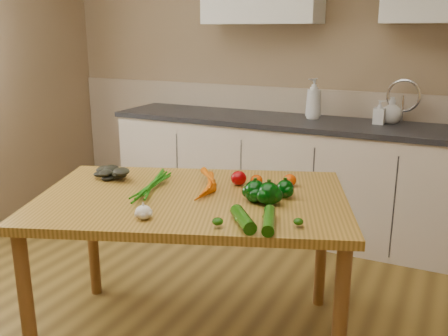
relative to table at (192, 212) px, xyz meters
name	(u,v)px	position (x,y,z in m)	size (l,w,h in m)	color
room	(92,108)	(-0.25, -0.38, 0.55)	(4.04, 5.04, 2.64)	olive
counter_run	(290,174)	(-0.04, 1.64, -0.24)	(2.84, 0.64, 1.14)	beige
table	(192,212)	(0.00, 0.00, 0.00)	(1.71, 1.40, 0.79)	#A97B31
soap_bottle_a	(314,99)	(0.10, 1.72, 0.35)	(0.12, 0.12, 0.31)	silver
soap_bottle_b	(379,112)	(0.59, 1.71, 0.28)	(0.08, 0.08, 0.17)	silver
soap_bottle_c	(392,110)	(0.67, 1.78, 0.29)	(0.15, 0.15, 0.19)	silver
carrot_bunch	(191,183)	(-0.04, 0.06, 0.12)	(0.27, 0.21, 0.07)	#DC5E05
leafy_greens	(112,169)	(-0.53, 0.07, 0.14)	(0.21, 0.19, 0.11)	black
garlic_bulb	(143,212)	(-0.03, -0.36, 0.12)	(0.07, 0.07, 0.06)	silver
pepper_a	(255,191)	(0.31, 0.04, 0.14)	(0.10, 0.10, 0.10)	black
pepper_b	(285,189)	(0.41, 0.17, 0.13)	(0.09, 0.09, 0.09)	black
pepper_c	(269,194)	(0.38, 0.04, 0.14)	(0.10, 0.10, 0.10)	black
tomato_a	(239,178)	(0.13, 0.25, 0.13)	(0.08, 0.08, 0.07)	#870205
tomato_b	(256,180)	(0.22, 0.27, 0.12)	(0.06, 0.06, 0.06)	#C63E04
tomato_c	(290,180)	(0.38, 0.34, 0.12)	(0.07, 0.07, 0.06)	#C63E04
zucchini_a	(269,220)	(0.47, -0.21, 0.11)	(0.05, 0.05, 0.24)	#124107
zucchini_b	(243,219)	(0.38, -0.25, 0.12)	(0.06, 0.06, 0.21)	#124107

